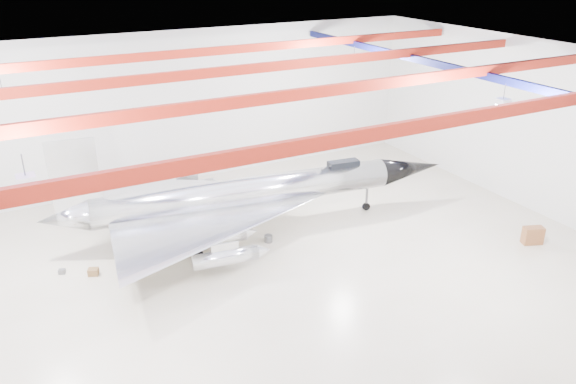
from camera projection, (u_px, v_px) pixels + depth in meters
floor at (253, 277)px, 29.88m from camera, size 40.00×40.00×0.00m
wall_back at (163, 111)px, 39.84m from camera, size 40.00×0.00×40.00m
wall_right at (532, 126)px, 36.30m from camera, size 0.00×30.00×30.00m
ceiling at (247, 70)px, 25.50m from camera, size 40.00×40.00×0.00m
ceiling_structure at (247, 85)px, 25.77m from camera, size 39.50×29.50×1.08m
jet_aircraft at (247, 196)px, 34.01m from camera, size 25.52×16.37×6.97m
desk at (533, 235)px, 33.08m from camera, size 1.30×0.96×1.07m
crate_ply at (93, 272)px, 30.00m from camera, size 0.66×0.60×0.37m
toolbox_red at (191, 209)px, 37.30m from camera, size 0.49×0.39×0.34m
engine_drum at (268, 239)px, 33.39m from camera, size 0.63×0.63×0.43m
parts_bin at (253, 204)px, 37.87m from camera, size 0.76×0.65×0.48m
crate_small at (62, 271)px, 30.17m from camera, size 0.42×0.38×0.24m
tool_chest at (284, 207)px, 37.54m from camera, size 0.45×0.45×0.37m
oil_barrel at (210, 224)px, 35.15m from camera, size 0.75×0.68×0.43m
spares_box at (205, 207)px, 37.50m from camera, size 0.47×0.47×0.38m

